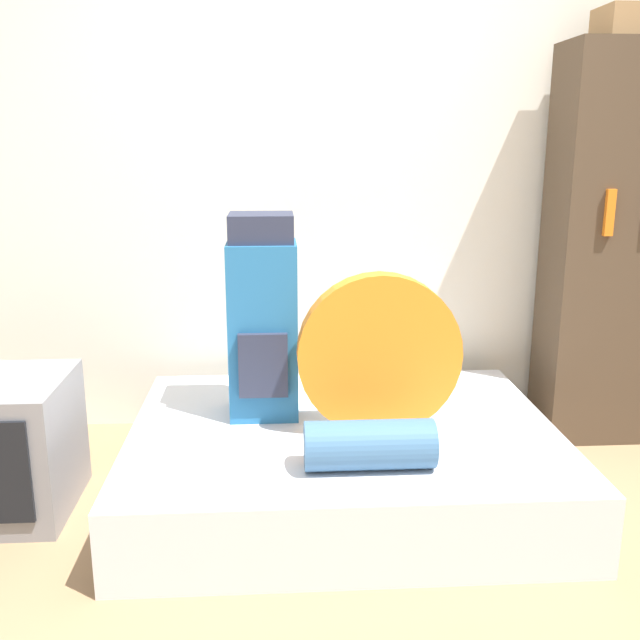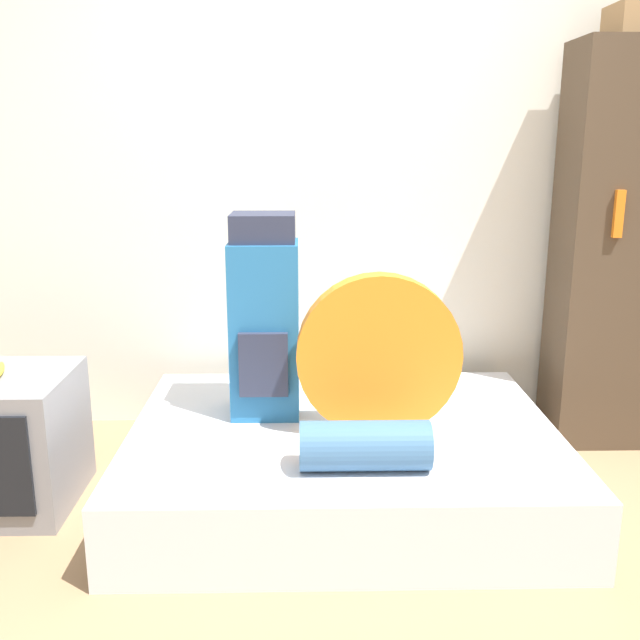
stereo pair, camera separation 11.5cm
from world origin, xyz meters
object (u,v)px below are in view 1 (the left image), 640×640
at_px(backpack, 263,319).
at_px(tent_bag, 379,354).
at_px(sleeping_roll, 369,445).
at_px(bookshelf, 629,249).

bearing_deg(backpack, tent_bag, -26.50).
relative_size(tent_bag, sleeping_roll, 1.40).
bearing_deg(bookshelf, tent_bag, -153.94).
bearing_deg(sleeping_roll, tent_bag, 76.75).
bearing_deg(tent_bag, bookshelf, 26.06).
xyz_separation_m(sleeping_roll, bookshelf, (1.37, 0.97, 0.55)).
bearing_deg(sleeping_roll, backpack, 124.12).
height_order(tent_bag, sleeping_roll, tent_bag).
height_order(backpack, tent_bag, backpack).
bearing_deg(tent_bag, backpack, 153.50).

